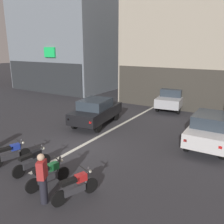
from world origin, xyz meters
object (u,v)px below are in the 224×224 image
(car_silver_down_street, at_px, (172,98))
(motorcycle_blue_row_leftmost, at_px, (11,154))
(car_white_parked_kerbside, at_px, (211,128))
(motorcycle_red_row_right_mid, at_px, (76,186))
(motorcycle_black_row_left_mid, at_px, (32,161))
(car_black_crossing_near, at_px, (96,111))
(person_by_motorcycles, at_px, (43,178))
(motorcycle_green_row_centre, at_px, (49,174))

(car_silver_down_street, xyz_separation_m, motorcycle_blue_row_leftmost, (-2.68, -12.49, -0.43))
(car_white_parked_kerbside, relative_size, motorcycle_red_row_right_mid, 2.59)
(car_silver_down_street, xyz_separation_m, motorcycle_black_row_left_mid, (-1.40, -12.47, -0.43))
(car_black_crossing_near, bearing_deg, motorcycle_red_row_right_mid, -59.11)
(car_silver_down_street, bearing_deg, person_by_motorcycles, -88.15)
(motorcycle_black_row_left_mid, bearing_deg, person_by_motorcycles, -30.89)
(car_white_parked_kerbside, relative_size, motorcycle_green_row_centre, 2.53)
(car_black_crossing_near, xyz_separation_m, motorcycle_green_row_centre, (2.62, -6.47, -0.43))
(car_black_crossing_near, height_order, motorcycle_blue_row_leftmost, car_black_crossing_near)
(car_white_parked_kerbside, height_order, motorcycle_green_row_centre, car_white_parked_kerbside)
(car_white_parked_kerbside, xyz_separation_m, car_silver_down_street, (-3.93, 6.08, 0.00))
(car_silver_down_street, xyz_separation_m, motorcycle_red_row_right_mid, (1.16, -12.89, -0.43))
(car_silver_down_street, bearing_deg, motorcycle_blue_row_leftmost, -102.11)
(person_by_motorcycles, bearing_deg, car_black_crossing_near, 113.84)
(car_white_parked_kerbside, relative_size, motorcycle_black_row_left_mid, 2.47)
(person_by_motorcycles, bearing_deg, motorcycle_blue_row_leftmost, 160.90)
(motorcycle_black_row_left_mid, height_order, motorcycle_green_row_centre, same)
(car_white_parked_kerbside, bearing_deg, motorcycle_blue_row_leftmost, -135.88)
(motorcycle_blue_row_leftmost, xyz_separation_m, motorcycle_green_row_centre, (2.56, -0.35, 0.00))
(motorcycle_green_row_centre, bearing_deg, motorcycle_blue_row_leftmost, 172.26)
(car_white_parked_kerbside, xyz_separation_m, motorcycle_green_row_centre, (-4.05, -6.76, -0.43))
(motorcycle_black_row_left_mid, bearing_deg, motorcycle_blue_row_leftmost, -179.01)
(car_black_crossing_near, height_order, car_silver_down_street, same)
(car_white_parked_kerbside, distance_m, car_silver_down_street, 7.24)
(car_black_crossing_near, xyz_separation_m, motorcycle_red_row_right_mid, (3.90, -6.52, -0.43))
(car_black_crossing_near, xyz_separation_m, car_white_parked_kerbside, (6.67, 0.29, 0.00))
(car_white_parked_kerbside, distance_m, motorcycle_green_row_centre, 7.89)
(motorcycle_blue_row_leftmost, bearing_deg, person_by_motorcycles, -19.10)
(motorcycle_red_row_right_mid, bearing_deg, motorcycle_blue_row_leftmost, 174.01)
(car_silver_down_street, distance_m, motorcycle_red_row_right_mid, 12.95)
(car_black_crossing_near, relative_size, car_silver_down_street, 1.00)
(car_silver_down_street, height_order, motorcycle_black_row_left_mid, car_silver_down_street)
(car_white_parked_kerbside, relative_size, car_silver_down_street, 0.96)
(car_black_crossing_near, height_order, person_by_motorcycles, person_by_motorcycles)
(motorcycle_blue_row_leftmost, bearing_deg, motorcycle_black_row_left_mid, 0.99)
(car_white_parked_kerbside, distance_m, person_by_motorcycles, 8.27)
(motorcycle_red_row_right_mid, relative_size, person_by_motorcycles, 0.95)
(motorcycle_green_row_centre, xyz_separation_m, person_by_motorcycles, (0.56, -0.73, 0.40))
(car_white_parked_kerbside, relative_size, motorcycle_blue_row_leftmost, 2.54)
(person_by_motorcycles, bearing_deg, motorcycle_red_row_right_mid, 43.22)
(car_silver_down_street, distance_m, motorcycle_black_row_left_mid, 12.55)
(motorcycle_blue_row_leftmost, height_order, motorcycle_green_row_centre, same)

